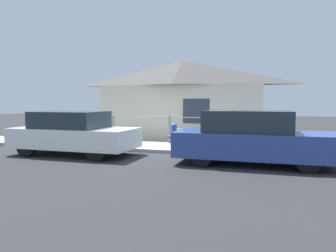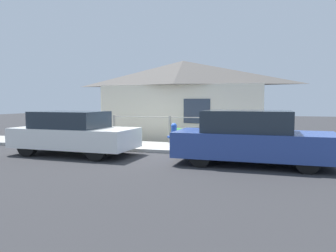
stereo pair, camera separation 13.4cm
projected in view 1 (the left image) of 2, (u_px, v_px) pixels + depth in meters
name	position (u px, v px, depth m)	size (l,w,h in m)	color
ground_plane	(154.00, 153.00, 11.02)	(60.00, 60.00, 0.00)	#2D2D30
sidewalk	(163.00, 147.00, 12.00)	(24.00, 2.05, 0.11)	#9E9E99
house	(181.00, 77.00, 14.43)	(7.40, 2.23, 3.53)	beige
fence	(169.00, 128.00, 12.78)	(4.90, 0.10, 1.05)	gray
car_left	(73.00, 133.00, 10.59)	(4.03, 1.88, 1.41)	white
car_right	(252.00, 138.00, 9.00)	(4.27, 1.81, 1.49)	#2D4793
fire_hydrant	(174.00, 136.00, 11.10)	(0.45, 0.20, 0.89)	blue
potted_plant_near_hydrant	(179.00, 136.00, 12.29)	(0.54, 0.54, 0.63)	slate
potted_plant_by_fence	(126.00, 136.00, 12.63)	(0.43, 0.43, 0.55)	brown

